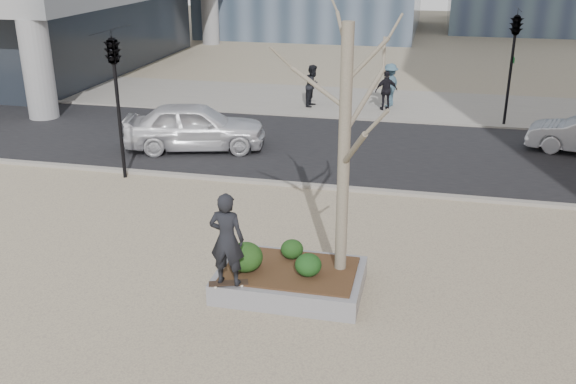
% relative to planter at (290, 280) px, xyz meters
% --- Properties ---
extents(ground, '(120.00, 120.00, 0.00)m').
position_rel_planter_xyz_m(ground, '(-1.00, 0.00, -0.23)').
color(ground, tan).
rests_on(ground, ground).
extents(street, '(60.00, 8.00, 0.02)m').
position_rel_planter_xyz_m(street, '(-1.00, 10.00, -0.21)').
color(street, black).
rests_on(street, ground).
extents(far_sidewalk, '(60.00, 6.00, 0.02)m').
position_rel_planter_xyz_m(far_sidewalk, '(-1.00, 17.00, -0.21)').
color(far_sidewalk, gray).
rests_on(far_sidewalk, ground).
extents(planter, '(3.00, 2.00, 0.45)m').
position_rel_planter_xyz_m(planter, '(0.00, 0.00, 0.00)').
color(planter, gray).
rests_on(planter, ground).
extents(planter_mulch, '(2.70, 1.70, 0.04)m').
position_rel_planter_xyz_m(planter_mulch, '(0.00, 0.00, 0.25)').
color(planter_mulch, '#382314').
rests_on(planter_mulch, planter).
extents(sycamore_tree, '(2.80, 2.80, 6.60)m').
position_rel_planter_xyz_m(sycamore_tree, '(1.00, 0.30, 3.56)').
color(sycamore_tree, gray).
rests_on(sycamore_tree, planter_mulch).
extents(shrub_left, '(0.72, 0.72, 0.61)m').
position_rel_planter_xyz_m(shrub_left, '(-0.89, -0.25, 0.57)').
color(shrub_left, '#1E3F14').
rests_on(shrub_left, planter_mulch).
extents(shrub_middle, '(0.49, 0.49, 0.41)m').
position_rel_planter_xyz_m(shrub_middle, '(-0.07, 0.50, 0.47)').
color(shrub_middle, '#123913').
rests_on(shrub_middle, planter_mulch).
extents(shrub_right, '(0.55, 0.55, 0.46)m').
position_rel_planter_xyz_m(shrub_right, '(0.41, -0.17, 0.50)').
color(shrub_right, '#113613').
rests_on(shrub_right, planter_mulch).
extents(skateboard, '(0.80, 0.45, 0.08)m').
position_rel_planter_xyz_m(skateboard, '(-1.06, -0.88, 0.26)').
color(skateboard, black).
rests_on(skateboard, planter).
extents(skateboarder, '(0.70, 0.46, 1.90)m').
position_rel_planter_xyz_m(skateboarder, '(-1.06, -0.88, 1.25)').
color(skateboarder, black).
rests_on(skateboarder, skateboard).
extents(police_car, '(5.19, 3.11, 1.65)m').
position_rel_planter_xyz_m(police_car, '(-5.35, 8.79, 0.62)').
color(police_car, white).
rests_on(police_car, street).
extents(pedestrian_a, '(0.81, 0.97, 1.81)m').
position_rel_planter_xyz_m(pedestrian_a, '(-2.51, 15.89, 0.71)').
color(pedestrian_a, black).
rests_on(pedestrian_a, far_sidewalk).
extents(pedestrian_b, '(1.11, 1.39, 1.87)m').
position_rel_planter_xyz_m(pedestrian_b, '(0.77, 16.62, 0.74)').
color(pedestrian_b, '#3D5B6F').
rests_on(pedestrian_b, far_sidewalk).
extents(pedestrian_c, '(1.07, 0.75, 1.68)m').
position_rel_planter_xyz_m(pedestrian_c, '(0.69, 15.87, 0.64)').
color(pedestrian_c, black).
rests_on(pedestrian_c, far_sidewalk).
extents(traffic_light_near, '(0.60, 2.48, 4.50)m').
position_rel_planter_xyz_m(traffic_light_near, '(-6.50, 5.60, 2.02)').
color(traffic_light_near, black).
rests_on(traffic_light_near, ground).
extents(traffic_light_far, '(0.60, 2.48, 4.50)m').
position_rel_planter_xyz_m(traffic_light_far, '(5.50, 14.60, 2.02)').
color(traffic_light_far, black).
rests_on(traffic_light_far, ground).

